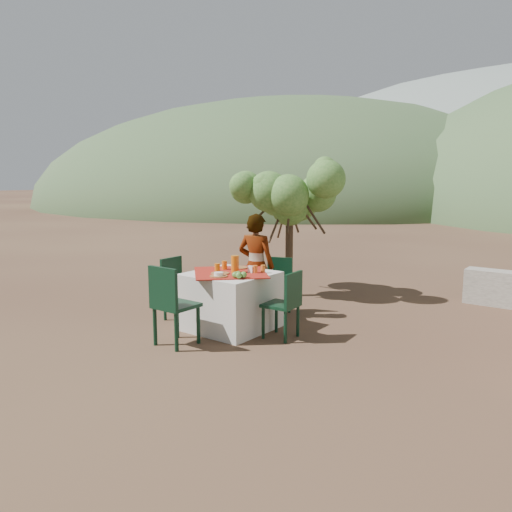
{
  "coord_description": "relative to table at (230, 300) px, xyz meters",
  "views": [
    {
      "loc": [
        4.34,
        -5.0,
        1.98
      ],
      "look_at": [
        0.33,
        0.34,
        0.94
      ],
      "focal_mm": 35.0,
      "sensor_mm": 36.0,
      "label": 1
    }
  ],
  "objects": [
    {
      "name": "ground",
      "position": [
        -0.21,
        0.06,
        -0.38
      ],
      "size": [
        160.0,
        160.0,
        0.0
      ],
      "primitive_type": "plane",
      "color": "#3D251B",
      "rests_on": "ground"
    },
    {
      "name": "table",
      "position": [
        0.0,
        0.0,
        0.0
      ],
      "size": [
        1.3,
        1.3,
        0.76
      ],
      "color": "beige",
      "rests_on": "ground"
    },
    {
      "name": "chair_far",
      "position": [
        0.07,
        1.0,
        0.08
      ],
      "size": [
        0.48,
        0.48,
        0.82
      ],
      "rotation": [
        0.0,
        0.0,
        0.32
      ],
      "color": "black",
      "rests_on": "ground"
    },
    {
      "name": "chair_near",
      "position": [
        -0.1,
        -0.97,
        0.16
      ],
      "size": [
        0.45,
        0.45,
        0.97
      ],
      "rotation": [
        0.0,
        0.0,
        3.14
      ],
      "color": "black",
      "rests_on": "ground"
    },
    {
      "name": "chair_left",
      "position": [
        -0.9,
        -0.1,
        0.1
      ],
      "size": [
        0.42,
        0.42,
        0.87
      ],
      "rotation": [
        0.0,
        0.0,
        1.61
      ],
      "color": "black",
      "rests_on": "ground"
    },
    {
      "name": "chair_right",
      "position": [
        0.83,
        0.08,
        0.09
      ],
      "size": [
        0.42,
        0.42,
        0.85
      ],
      "rotation": [
        0.0,
        0.0,
        4.78
      ],
      "color": "black",
      "rests_on": "ground"
    },
    {
      "name": "person",
      "position": [
        -0.06,
        0.64,
        0.37
      ],
      "size": [
        0.61,
        0.46,
        1.49
      ],
      "primitive_type": "imported",
      "rotation": [
        0.0,
        0.0,
        3.35
      ],
      "color": "#8C6651",
      "rests_on": "ground"
    },
    {
      "name": "shrub_tree",
      "position": [
        -0.35,
        2.09,
        1.21
      ],
      "size": [
        1.71,
        1.67,
        2.01
      ],
      "color": "#453322",
      "rests_on": "ground"
    },
    {
      "name": "hill_near_left",
      "position": [
        -18.21,
        30.06,
        -0.38
      ],
      "size": [
        40.0,
        40.0,
        16.0
      ],
      "primitive_type": "ellipsoid",
      "color": "#385630",
      "rests_on": "ground"
    },
    {
      "name": "plate_far",
      "position": [
        -0.09,
        0.3,
        0.39
      ],
      "size": [
        0.24,
        0.24,
        0.01
      ],
      "primitive_type": "cylinder",
      "color": "brown",
      "rests_on": "table"
    },
    {
      "name": "plate_near",
      "position": [
        -0.03,
        -0.17,
        0.39
      ],
      "size": [
        0.24,
        0.24,
        0.01
      ],
      "primitive_type": "cylinder",
      "color": "brown",
      "rests_on": "table"
    },
    {
      "name": "glass_far",
      "position": [
        -0.19,
        0.11,
        0.44
      ],
      "size": [
        0.07,
        0.07,
        0.12
      ],
      "primitive_type": "cylinder",
      "color": "#DB630D",
      "rests_on": "table"
    },
    {
      "name": "glass_near",
      "position": [
        -0.13,
        -0.1,
        0.44
      ],
      "size": [
        0.07,
        0.07,
        0.12
      ],
      "primitive_type": "cylinder",
      "color": "#DB630D",
      "rests_on": "table"
    },
    {
      "name": "juice_pitcher",
      "position": [
        0.07,
        0.01,
        0.49
      ],
      "size": [
        0.1,
        0.1,
        0.22
      ],
      "primitive_type": "cylinder",
      "color": "#DB630D",
      "rests_on": "table"
    },
    {
      "name": "bowl_plate",
      "position": [
        0.08,
        -0.32,
        0.39
      ],
      "size": [
        0.23,
        0.23,
        0.01
      ],
      "primitive_type": "cylinder",
      "color": "brown",
      "rests_on": "table"
    },
    {
      "name": "white_bowl",
      "position": [
        0.08,
        -0.32,
        0.42
      ],
      "size": [
        0.12,
        0.12,
        0.04
      ],
      "primitive_type": "cylinder",
      "color": "white",
      "rests_on": "bowl_plate"
    },
    {
      "name": "jar_left",
      "position": [
        0.29,
        0.16,
        0.43
      ],
      "size": [
        0.06,
        0.06,
        0.1
      ],
      "primitive_type": "cylinder",
      "color": "orange",
      "rests_on": "table"
    },
    {
      "name": "jar_right",
      "position": [
        0.35,
        0.26,
        0.43
      ],
      "size": [
        0.06,
        0.06,
        0.1
      ],
      "primitive_type": "cylinder",
      "color": "orange",
      "rests_on": "table"
    },
    {
      "name": "napkin_holder",
      "position": [
        0.24,
        0.13,
        0.43
      ],
      "size": [
        0.07,
        0.04,
        0.09
      ],
      "primitive_type": "cube",
      "rotation": [
        0.0,
        0.0,
        0.05
      ],
      "color": "white",
      "rests_on": "table"
    },
    {
      "name": "fruit_cluster",
      "position": [
        0.34,
        -0.23,
        0.42
      ],
      "size": [
        0.16,
        0.15,
        0.08
      ],
      "color": "#568B32",
      "rests_on": "table"
    }
  ]
}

